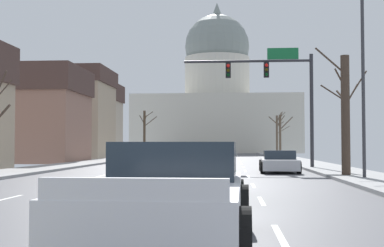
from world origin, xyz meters
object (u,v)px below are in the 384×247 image
at_px(sedan_oncoming_00, 172,157).
at_px(sedan_oncoming_02, 163,153).
at_px(sedan_oncoming_01, 182,155).
at_px(sedan_near_00, 279,162).
at_px(signal_gantry, 276,82).
at_px(sedan_near_01, 205,167).
at_px(street_lamp_right, 356,54).
at_px(pickup_truck_near_03, 172,198).
at_px(sedan_oncoming_03, 196,151).
at_px(sedan_near_02, 206,179).

distance_m(sedan_oncoming_00, sedan_oncoming_02, 21.28).
bearing_deg(sedan_oncoming_01, sedan_near_00, -69.67).
distance_m(signal_gantry, sedan_near_01, 11.96).
xyz_separation_m(street_lamp_right, sedan_oncoming_02, (-13.15, 38.11, -4.73)).
relative_size(sedan_near_00, sedan_oncoming_01, 1.05).
relative_size(pickup_truck_near_03, sedan_oncoming_02, 1.14).
relative_size(sedan_oncoming_01, sedan_oncoming_03, 0.98).
height_order(street_lamp_right, sedan_oncoming_02, street_lamp_right).
xyz_separation_m(pickup_truck_near_03, sedan_oncoming_03, (-3.80, 61.22, -0.09)).
bearing_deg(pickup_truck_near_03, sedan_near_00, 80.50).
bearing_deg(sedan_oncoming_01, signal_gantry, -65.10).
relative_size(street_lamp_right, sedan_oncoming_01, 1.96).
bearing_deg(sedan_near_00, sedan_oncoming_03, 100.15).
distance_m(street_lamp_right, sedan_near_01, 7.88).
relative_size(signal_gantry, sedan_oncoming_03, 1.73).
relative_size(sedan_oncoming_00, sedan_oncoming_02, 0.96).
distance_m(signal_gantry, sedan_oncoming_03, 38.05).
bearing_deg(sedan_near_00, pickup_truck_near_03, -99.50).
distance_m(sedan_near_01, sedan_oncoming_03, 47.42).
relative_size(sedan_near_01, sedan_oncoming_00, 0.98).
bearing_deg(sedan_near_01, sedan_oncoming_00, 101.01).
bearing_deg(signal_gantry, sedan_oncoming_03, 101.34).
relative_size(pickup_truck_near_03, sedan_oncoming_03, 1.17).
relative_size(sedan_near_02, pickup_truck_near_03, 0.86).
distance_m(signal_gantry, sedan_oncoming_00, 11.25).
bearing_deg(sedan_near_01, sedan_oncoming_02, 100.09).
bearing_deg(sedan_oncoming_03, sedan_near_02, -85.83).
bearing_deg(street_lamp_right, signal_gantry, 103.92).
height_order(signal_gantry, sedan_near_00, signal_gantry).
bearing_deg(sedan_oncoming_02, sedan_oncoming_00, -80.67).
distance_m(sedan_oncoming_01, sedan_oncoming_02, 12.86).
height_order(sedan_near_00, pickup_truck_near_03, pickup_truck_near_03).
xyz_separation_m(street_lamp_right, pickup_truck_near_03, (-6.09, -14.27, -4.57)).
distance_m(sedan_near_00, sedan_oncoming_02, 33.40).
height_order(street_lamp_right, sedan_near_00, street_lamp_right).
relative_size(sedan_near_01, sedan_near_02, 0.96).
bearing_deg(sedan_near_02, pickup_truck_near_03, -91.59).
height_order(signal_gantry, sedan_oncoming_01, signal_gantry).
distance_m(street_lamp_right, sedan_near_00, 8.38).
distance_m(sedan_oncoming_00, sedan_oncoming_01, 8.60).
xyz_separation_m(signal_gantry, street_lamp_right, (2.46, -9.94, -0.05)).
distance_m(sedan_near_02, sedan_oncoming_02, 46.35).
bearing_deg(sedan_oncoming_01, pickup_truck_near_03, -84.72).
bearing_deg(sedan_near_02, signal_gantry, 78.94).
xyz_separation_m(sedan_near_01, sedan_near_02, (0.40, -7.34, -0.00)).
bearing_deg(sedan_oncoming_01, sedan_near_02, -83.38).
relative_size(sedan_near_02, sedan_oncoming_00, 1.02).
height_order(street_lamp_right, pickup_truck_near_03, street_lamp_right).
relative_size(street_lamp_right, sedan_near_01, 1.99).
xyz_separation_m(signal_gantry, sedan_near_02, (-3.44, -17.61, -4.77)).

